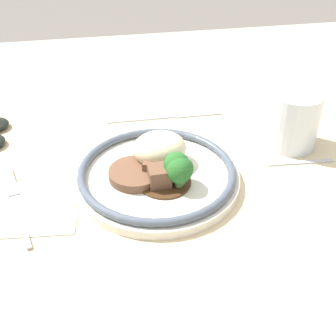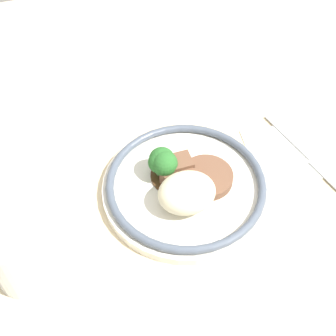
{
  "view_description": "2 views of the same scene",
  "coord_description": "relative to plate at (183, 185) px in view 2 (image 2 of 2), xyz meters",
  "views": [
    {
      "loc": [
        -0.08,
        -0.56,
        0.46
      ],
      "look_at": [
        0.01,
        -0.02,
        0.07
      ],
      "focal_mm": 50.0,
      "sensor_mm": 36.0,
      "label": 1
    },
    {
      "loc": [
        0.14,
        0.38,
        0.59
      ],
      "look_at": [
        0.02,
        -0.03,
        0.07
      ],
      "focal_mm": 50.0,
      "sensor_mm": 36.0,
      "label": 2
    }
  ],
  "objects": [
    {
      "name": "fork",
      "position": [
        -0.21,
        -0.0,
        -0.02
      ],
      "size": [
        0.06,
        0.18,
        0.0
      ],
      "rotation": [
        0.0,
        0.0,
        1.82
      ],
      "color": "#B7B7BC",
      "rests_on": "napkin"
    },
    {
      "name": "juice_glass",
      "position": [
        0.23,
        0.06,
        0.02
      ],
      "size": [
        0.08,
        0.08,
        0.09
      ],
      "color": "yellow",
      "rests_on": "dining_table"
    },
    {
      "name": "plate",
      "position": [
        0.0,
        0.0,
        0.0
      ],
      "size": [
        0.25,
        0.25,
        0.07
      ],
      "color": "silver",
      "rests_on": "dining_table"
    },
    {
      "name": "ground_plane",
      "position": [
        -0.0,
        0.01,
        -0.05
      ],
      "size": [
        8.0,
        8.0,
        0.0
      ],
      "primitive_type": "plane",
      "color": "#5B5651"
    },
    {
      "name": "napkin",
      "position": [
        -0.19,
        -0.03,
        -0.02
      ],
      "size": [
        0.15,
        0.13,
        0.0
      ],
      "color": "silver",
      "rests_on": "dining_table"
    },
    {
      "name": "knife",
      "position": [
        0.05,
        0.19,
        -0.02
      ],
      "size": [
        0.21,
        0.01,
        0.0
      ],
      "rotation": [
        0.0,
        0.0,
        -0.0
      ],
      "color": "#B7B7BC",
      "rests_on": "dining_table"
    },
    {
      "name": "dining_table",
      "position": [
        -0.0,
        0.01,
        -0.04
      ],
      "size": [
        1.32,
        1.22,
        0.03
      ],
      "color": "beige",
      "rests_on": "ground"
    }
  ]
}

